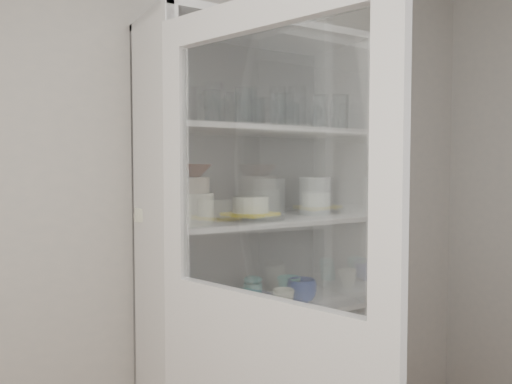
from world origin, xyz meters
TOP-DOWN VIEW (x-y plane):
  - wall_back at (0.00, 1.50)m, footprint 3.60×0.02m
  - pantry_cabinet at (0.20, 1.34)m, footprint 1.00×0.45m
  - cupboard_door at (-0.16, 0.62)m, footprint 0.32×0.87m
  - tumbler_0 at (-0.07, 1.16)m, footprint 0.08×0.08m
  - tumbler_1 at (0.08, 1.14)m, footprint 0.07×0.07m
  - tumbler_2 at (0.06, 1.13)m, footprint 0.08×0.08m
  - tumbler_3 at (0.23, 1.14)m, footprint 0.09×0.09m
  - tumbler_4 at (0.25, 1.11)m, footprint 0.09×0.09m
  - tumbler_5 at (0.45, 1.14)m, footprint 0.10×0.10m
  - tumbler_6 at (0.55, 1.11)m, footprint 0.09×0.09m
  - tumbler_7 at (-0.21, 1.25)m, footprint 0.08×0.08m
  - tumbler_8 at (0.06, 1.25)m, footprint 0.09×0.09m
  - tumbler_9 at (0.20, 1.26)m, footprint 0.09×0.09m
  - tumbler_10 at (0.20, 1.29)m, footprint 0.08×0.08m
  - tumbler_11 at (0.41, 1.29)m, footprint 0.07×0.07m
  - goblet_0 at (0.02, 1.39)m, footprint 0.08×0.08m
  - goblet_1 at (0.09, 1.39)m, footprint 0.07×0.07m
  - goblet_2 at (0.46, 1.39)m, footprint 0.08×0.08m
  - goblet_3 at (0.61, 1.37)m, footprint 0.07×0.07m
  - plate_stack_front at (-0.17, 1.21)m, footprint 0.24×0.24m
  - plate_stack_back at (-0.21, 1.40)m, footprint 0.21×0.21m
  - cream_bowl at (-0.17, 1.21)m, footprint 0.25×0.25m
  - terracotta_bowl at (-0.17, 1.21)m, footprint 0.25×0.25m
  - glass_platter at (0.15, 1.23)m, footprint 0.37×0.37m
  - yellow_trivet at (0.15, 1.23)m, footprint 0.24×0.24m
  - white_ramekin at (0.15, 1.23)m, footprint 0.18×0.18m
  - grey_bowl_stack at (0.52, 1.26)m, footprint 0.15×0.15m
  - mug_blue at (0.41, 1.21)m, footprint 0.15×0.15m
  - mug_teal at (0.39, 1.29)m, footprint 0.14×0.14m
  - mug_white at (0.27, 1.15)m, footprint 0.11×0.11m
  - teal_jar at (0.22, 1.33)m, footprint 0.09×0.09m
  - measuring_cups at (0.01, 1.20)m, footprint 0.11×0.11m
  - white_canister at (-0.11, 1.28)m, footprint 0.13×0.13m
  - tin_box at (0.39, 1.26)m, footprint 0.22×0.16m

SIDE VIEW (x-z plane):
  - tin_box at x=0.39m, z-range 0.46..0.52m
  - cupboard_door at x=-0.16m, z-range -0.13..1.87m
  - measuring_cups at x=0.01m, z-range 0.86..0.90m
  - mug_white at x=0.27m, z-range 0.86..0.95m
  - teal_jar at x=0.22m, z-range 0.86..0.97m
  - mug_teal at x=0.39m, z-range 0.86..0.97m
  - mug_blue at x=0.41m, z-range 0.86..0.97m
  - white_canister at x=-0.11m, z-range 0.86..1.00m
  - pantry_cabinet at x=0.20m, z-range -0.11..1.99m
  - glass_platter at x=0.15m, z-range 1.26..1.28m
  - yellow_trivet at x=0.15m, z-range 1.28..1.29m
  - plate_stack_back at x=-0.21m, z-range 1.26..1.32m
  - wall_back at x=0.00m, z-range 0.00..2.60m
  - plate_stack_front at x=-0.17m, z-range 1.26..1.39m
  - white_ramekin at x=0.15m, z-range 1.29..1.36m
  - grey_bowl_stack at x=0.52m, z-range 1.26..1.44m
  - cream_bowl at x=-0.17m, z-range 1.39..1.45m
  - terracotta_bowl at x=-0.17m, z-range 1.45..1.50m
  - tumbler_9 at x=0.20m, z-range 1.66..1.79m
  - tumbler_11 at x=0.41m, z-range 1.66..1.79m
  - tumbler_7 at x=-0.21m, z-range 1.66..1.79m
  - tumbler_0 at x=-0.07m, z-range 1.66..1.80m
  - tumbler_3 at x=0.23m, z-range 1.66..1.80m
  - tumbler_4 at x=0.25m, z-range 1.66..1.80m
  - tumbler_10 at x=0.20m, z-range 1.66..1.80m
  - tumbler_1 at x=0.08m, z-range 1.66..1.81m
  - tumbler_8 at x=0.06m, z-range 1.66..1.81m
  - tumbler_2 at x=0.06m, z-range 1.66..1.81m
  - tumbler_5 at x=0.45m, z-range 1.66..1.81m
  - goblet_1 at x=0.09m, z-range 1.66..1.81m
  - goblet_3 at x=0.61m, z-range 1.66..1.81m
  - tumbler_6 at x=0.55m, z-range 1.66..1.82m
  - goblet_2 at x=0.46m, z-range 1.66..1.84m
  - goblet_0 at x=0.02m, z-range 1.66..1.85m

